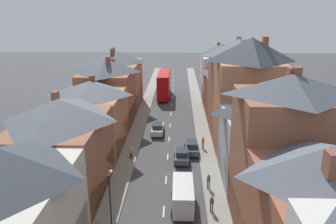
{
  "coord_description": "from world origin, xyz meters",
  "views": [
    {
      "loc": [
        1.23,
        -14.52,
        18.16
      ],
      "look_at": [
        -0.43,
        38.68,
        1.43
      ],
      "focal_mm": 35.0,
      "sensor_mm": 36.0,
      "label": 1
    }
  ],
  "objects_px": {
    "delivery_van": "(183,195)",
    "pedestrian_mid_right": "(209,181)",
    "car_parked_right_a": "(192,147)",
    "pedestrian_far_right": "(203,142)",
    "street_lamp": "(110,199)",
    "pedestrian_far_left": "(131,152)",
    "car_near_silver": "(161,79)",
    "car_parked_left_a": "(182,155)",
    "car_near_blue": "(158,128)",
    "pedestrian_mid_left": "(212,203)",
    "double_decker_bus_lead": "(164,84)"
  },
  "relations": [
    {
      "from": "delivery_van",
      "to": "pedestrian_mid_right",
      "type": "distance_m",
      "value": 4.33
    },
    {
      "from": "car_parked_right_a",
      "to": "pedestrian_mid_right",
      "type": "bearing_deg",
      "value": -81.27
    },
    {
      "from": "car_parked_right_a",
      "to": "pedestrian_far_right",
      "type": "bearing_deg",
      "value": 32.73
    },
    {
      "from": "car_parked_right_a",
      "to": "street_lamp",
      "type": "bearing_deg",
      "value": -113.93
    },
    {
      "from": "delivery_van",
      "to": "street_lamp",
      "type": "xyz_separation_m",
      "value": [
        -6.05,
        -3.86,
        1.9
      ]
    },
    {
      "from": "pedestrian_far_left",
      "to": "pedestrian_far_right",
      "type": "xyz_separation_m",
      "value": [
        9.27,
        3.58,
        0.0
      ]
    },
    {
      "from": "car_near_silver",
      "to": "car_parked_left_a",
      "type": "distance_m",
      "value": 46.76
    },
    {
      "from": "delivery_van",
      "to": "pedestrian_far_left",
      "type": "distance_m",
      "value": 11.98
    },
    {
      "from": "car_near_blue",
      "to": "car_parked_left_a",
      "type": "xyz_separation_m",
      "value": [
        3.6,
        -9.47,
        -0.03
      ]
    },
    {
      "from": "car_near_silver",
      "to": "pedestrian_far_left",
      "type": "relative_size",
      "value": 2.82
    },
    {
      "from": "pedestrian_mid_right",
      "to": "pedestrian_far_left",
      "type": "height_order",
      "value": "same"
    },
    {
      "from": "car_parked_right_a",
      "to": "pedestrian_mid_left",
      "type": "distance_m",
      "value": 13.6
    },
    {
      "from": "double_decker_bus_lead",
      "to": "pedestrian_far_left",
      "type": "distance_m",
      "value": 31.36
    },
    {
      "from": "pedestrian_mid_left",
      "to": "car_near_silver",
      "type": "bearing_deg",
      "value": 97.53
    },
    {
      "from": "double_decker_bus_lead",
      "to": "pedestrian_mid_left",
      "type": "height_order",
      "value": "double_decker_bus_lead"
    },
    {
      "from": "car_near_blue",
      "to": "double_decker_bus_lead",
      "type": "bearing_deg",
      "value": 90.02
    },
    {
      "from": "car_near_blue",
      "to": "street_lamp",
      "type": "relative_size",
      "value": 0.8
    },
    {
      "from": "pedestrian_far_left",
      "to": "pedestrian_far_right",
      "type": "bearing_deg",
      "value": 21.14
    },
    {
      "from": "double_decker_bus_lead",
      "to": "street_lamp",
      "type": "xyz_separation_m",
      "value": [
        -2.44,
        -45.18,
        0.43
      ]
    },
    {
      "from": "car_parked_left_a",
      "to": "pedestrian_mid_left",
      "type": "height_order",
      "value": "pedestrian_mid_left"
    },
    {
      "from": "double_decker_bus_lead",
      "to": "car_parked_left_a",
      "type": "bearing_deg",
      "value": -83.45
    },
    {
      "from": "car_parked_right_a",
      "to": "pedestrian_mid_left",
      "type": "height_order",
      "value": "pedestrian_mid_left"
    },
    {
      "from": "car_near_silver",
      "to": "car_parked_left_a",
      "type": "relative_size",
      "value": 1.19
    },
    {
      "from": "car_near_blue",
      "to": "car_near_silver",
      "type": "height_order",
      "value": "car_near_blue"
    },
    {
      "from": "car_parked_left_a",
      "to": "car_parked_right_a",
      "type": "xyz_separation_m",
      "value": [
        1.3,
        2.82,
        -0.02
      ]
    },
    {
      "from": "delivery_van",
      "to": "car_parked_right_a",
      "type": "bearing_deg",
      "value": 84.15
    },
    {
      "from": "car_parked_right_a",
      "to": "pedestrian_far_right",
      "type": "distance_m",
      "value": 1.89
    },
    {
      "from": "car_near_silver",
      "to": "delivery_van",
      "type": "bearing_deg",
      "value": -85.03
    },
    {
      "from": "pedestrian_far_right",
      "to": "street_lamp",
      "type": "xyz_separation_m",
      "value": [
        -8.93,
        -17.58,
        2.21
      ]
    },
    {
      "from": "car_near_silver",
      "to": "street_lamp",
      "type": "bearing_deg",
      "value": -91.09
    },
    {
      "from": "car_parked_right_a",
      "to": "pedestrian_mid_right",
      "type": "height_order",
      "value": "pedestrian_mid_right"
    },
    {
      "from": "pedestrian_far_left",
      "to": "car_parked_right_a",
      "type": "bearing_deg",
      "value": 18.47
    },
    {
      "from": "car_near_silver",
      "to": "car_parked_left_a",
      "type": "xyz_separation_m",
      "value": [
        4.9,
        -46.5,
        -0.0
      ]
    },
    {
      "from": "delivery_van",
      "to": "pedestrian_mid_right",
      "type": "relative_size",
      "value": 3.23
    },
    {
      "from": "car_parked_left_a",
      "to": "delivery_van",
      "type": "xyz_separation_m",
      "value": [
        0.0,
        -9.87,
        0.51
      ]
    },
    {
      "from": "car_parked_right_a",
      "to": "car_parked_left_a",
      "type": "bearing_deg",
      "value": -114.72
    },
    {
      "from": "pedestrian_mid_left",
      "to": "pedestrian_far_left",
      "type": "xyz_separation_m",
      "value": [
        -9.05,
        10.96,
        0.0
      ]
    },
    {
      "from": "double_decker_bus_lead",
      "to": "pedestrian_far_right",
      "type": "xyz_separation_m",
      "value": [
        6.49,
        -27.6,
        -1.78
      ]
    },
    {
      "from": "car_near_silver",
      "to": "street_lamp",
      "type": "height_order",
      "value": "street_lamp"
    },
    {
      "from": "delivery_van",
      "to": "pedestrian_mid_right",
      "type": "xyz_separation_m",
      "value": [
        2.74,
        3.35,
        -0.3
      ]
    },
    {
      "from": "car_parked_left_a",
      "to": "car_near_silver",
      "type": "bearing_deg",
      "value": 96.02
    },
    {
      "from": "double_decker_bus_lead",
      "to": "car_parked_left_a",
      "type": "xyz_separation_m",
      "value": [
        3.61,
        -31.44,
        -1.99
      ]
    },
    {
      "from": "double_decker_bus_lead",
      "to": "car_near_silver",
      "type": "relative_size",
      "value": 2.38
    },
    {
      "from": "delivery_van",
      "to": "car_parked_left_a",
      "type": "bearing_deg",
      "value": 90.0
    },
    {
      "from": "pedestrian_mid_left",
      "to": "double_decker_bus_lead",
      "type": "bearing_deg",
      "value": 98.46
    },
    {
      "from": "car_parked_left_a",
      "to": "pedestrian_far_right",
      "type": "bearing_deg",
      "value": 53.12
    },
    {
      "from": "car_parked_left_a",
      "to": "pedestrian_far_right",
      "type": "xyz_separation_m",
      "value": [
        2.88,
        3.84,
        0.21
      ]
    },
    {
      "from": "pedestrian_far_right",
      "to": "street_lamp",
      "type": "relative_size",
      "value": 0.29
    },
    {
      "from": "car_parked_left_a",
      "to": "pedestrian_mid_right",
      "type": "relative_size",
      "value": 2.37
    },
    {
      "from": "double_decker_bus_lead",
      "to": "delivery_van",
      "type": "relative_size",
      "value": 2.08
    }
  ]
}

